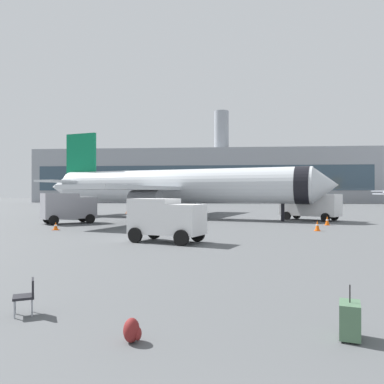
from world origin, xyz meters
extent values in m
cylinder|color=silver|center=(-5.34, 41.84, 3.70)|extent=(29.76, 12.59, 3.80)
cone|color=silver|center=(10.12, 37.00, 3.70)|extent=(3.37, 4.16, 3.61)
cone|color=silver|center=(-21.19, 46.80, 3.70)|extent=(4.08, 4.22, 3.42)
cylinder|color=black|center=(8.02, 37.66, 3.70)|extent=(2.49, 4.12, 3.88)
cube|color=silver|center=(-3.91, 49.78, 3.40)|extent=(9.36, 16.70, 0.36)
cube|color=silver|center=(-8.69, 34.51, 3.40)|extent=(9.36, 16.70, 0.36)
cylinder|color=gray|center=(-4.66, 47.39, 2.10)|extent=(3.71, 3.06, 2.20)
cylinder|color=gray|center=(-7.94, 36.89, 2.10)|extent=(3.71, 3.06, 2.20)
cube|color=#0C7247|center=(-18.23, 45.88, 7.30)|extent=(4.31, 1.66, 6.40)
cube|color=silver|center=(-17.75, 49.08, 4.30)|extent=(4.27, 6.50, 0.24)
cube|color=silver|center=(-19.66, 42.97, 4.30)|extent=(4.27, 6.50, 0.24)
cylinder|color=black|center=(6.11, 38.26, 0.90)|extent=(0.36, 0.36, 1.80)
cylinder|color=black|center=(-6.54, 44.73, 0.90)|extent=(0.44, 0.44, 1.80)
cylinder|color=black|center=(-7.97, 40.15, 0.90)|extent=(0.44, 0.44, 1.80)
cube|color=silver|center=(35.12, 86.93, 3.27)|extent=(3.95, 4.94, 0.18)
cube|color=gray|center=(-13.45, 34.51, 1.52)|extent=(2.68, 2.77, 2.04)
cube|color=#1E232D|center=(-12.89, 34.95, 2.00)|extent=(1.29, 1.60, 0.84)
cube|color=gray|center=(-15.33, 33.02, 1.70)|extent=(3.81, 3.66, 2.40)
cylinder|color=black|center=(-14.07, 35.48, 0.45)|extent=(0.84, 0.73, 0.90)
cylinder|color=black|center=(-12.64, 33.68, 0.45)|extent=(0.84, 0.73, 0.90)
cylinder|color=black|center=(-16.71, 33.40, 0.45)|extent=(0.84, 0.73, 0.90)
cylinder|color=black|center=(-15.28, 31.59, 0.45)|extent=(0.84, 0.73, 0.90)
cube|color=white|center=(10.99, 38.63, 1.64)|extent=(2.75, 2.93, 2.29)
cube|color=#1E232D|center=(11.58, 38.23, 2.18)|extent=(1.30, 1.82, 0.95)
cube|color=white|center=(8.53, 40.35, 1.85)|extent=(4.92, 4.44, 2.70)
cylinder|color=black|center=(11.66, 39.69, 0.45)|extent=(0.86, 0.69, 0.90)
cylinder|color=black|center=(10.23, 37.64, 0.45)|extent=(0.86, 0.69, 0.90)
cylinder|color=black|center=(8.21, 42.09, 0.45)|extent=(0.86, 0.69, 0.90)
cylinder|color=black|center=(6.78, 40.04, 0.45)|extent=(0.86, 0.69, 0.90)
cube|color=white|center=(-2.04, 20.21, 1.39)|extent=(2.37, 2.50, 1.78)
cube|color=#1E232D|center=(-1.34, 19.94, 1.81)|extent=(0.73, 1.71, 0.74)
cube|color=white|center=(-4.09, 21.01, 1.55)|extent=(3.19, 2.82, 2.10)
cylinder|color=black|center=(-1.45, 21.11, 0.45)|extent=(0.92, 0.53, 0.90)
cylinder|color=black|center=(-2.22, 19.16, 0.45)|extent=(0.92, 0.53, 0.90)
cylinder|color=black|center=(-4.32, 22.23, 0.45)|extent=(0.92, 0.53, 0.90)
cylinder|color=black|center=(-5.09, 20.28, 0.45)|extent=(0.92, 0.53, 0.90)
cube|color=#F2590C|center=(-13.12, 27.24, 0.02)|extent=(0.44, 0.44, 0.04)
cone|color=#F2590C|center=(-13.12, 27.24, 0.34)|extent=(0.36, 0.36, 0.60)
cylinder|color=white|center=(-13.12, 27.24, 0.37)|extent=(0.23, 0.23, 0.10)
cube|color=#F2590C|center=(7.29, 28.37, 0.02)|extent=(0.44, 0.44, 0.04)
cone|color=#F2590C|center=(7.29, 28.37, 0.43)|extent=(0.36, 0.36, 0.77)
cylinder|color=white|center=(7.29, 28.37, 0.47)|extent=(0.23, 0.23, 0.10)
cube|color=#F2590C|center=(9.39, 33.65, 0.02)|extent=(0.44, 0.44, 0.04)
cone|color=#F2590C|center=(9.39, 33.65, 0.44)|extent=(0.36, 0.36, 0.80)
cylinder|color=white|center=(9.39, 33.65, 0.48)|extent=(0.23, 0.23, 0.10)
cube|color=#F2590C|center=(-13.49, 50.80, 0.02)|extent=(0.44, 0.44, 0.04)
cone|color=#F2590C|center=(-13.49, 50.80, 0.38)|extent=(0.36, 0.36, 0.67)
cylinder|color=white|center=(-13.49, 50.80, 0.41)|extent=(0.23, 0.23, 0.10)
cube|color=#476B4C|center=(2.74, 5.99, 0.39)|extent=(0.57, 0.73, 0.70)
cylinder|color=black|center=(2.74, 5.99, 0.92)|extent=(0.02, 0.02, 0.36)
cylinder|color=black|center=(2.81, 6.21, 0.04)|extent=(0.09, 0.05, 0.08)
cylinder|color=black|center=(2.68, 5.78, 0.04)|extent=(0.09, 0.05, 0.08)
ellipsoid|color=maroon|center=(-1.63, 5.44, 0.24)|extent=(0.32, 0.40, 0.48)
ellipsoid|color=maroon|center=(-1.49, 5.44, 0.17)|extent=(0.12, 0.28, 0.24)
cube|color=black|center=(-4.65, 6.88, 0.44)|extent=(0.65, 0.65, 0.06)
cube|color=black|center=(-4.46, 6.97, 0.66)|extent=(0.27, 0.45, 0.40)
cylinder|color=#999EA5|center=(-4.73, 6.62, 0.22)|extent=(0.04, 0.04, 0.44)
cylinder|color=#999EA5|center=(-4.91, 6.96, 0.22)|extent=(0.04, 0.04, 0.44)
cylinder|color=#999EA5|center=(-4.39, 6.79, 0.22)|extent=(0.04, 0.04, 0.44)
cylinder|color=#999EA5|center=(-4.57, 7.13, 0.22)|extent=(0.04, 0.04, 0.44)
cube|color=gray|center=(-6.77, 115.61, 7.87)|extent=(100.08, 17.33, 15.73)
cube|color=#334756|center=(-6.77, 106.89, 7.08)|extent=(95.07, 0.10, 7.08)
cylinder|color=gray|center=(-1.01, 115.61, 21.73)|extent=(4.40, 4.40, 12.00)
camera|label=1|loc=(0.23, -2.06, 2.98)|focal=36.06mm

